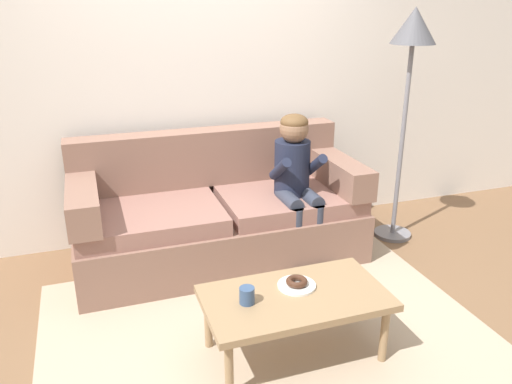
{
  "coord_description": "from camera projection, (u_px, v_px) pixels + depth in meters",
  "views": [
    {
      "loc": [
        -0.87,
        -2.56,
        1.86
      ],
      "look_at": [
        0.15,
        0.45,
        0.65
      ],
      "focal_mm": 35.69,
      "sensor_mm": 36.0,
      "label": 1
    }
  ],
  "objects": [
    {
      "name": "ground",
      "position": [
        256.0,
        316.0,
        3.19
      ],
      "size": [
        10.0,
        10.0,
        0.0
      ],
      "primitive_type": "plane",
      "color": "brown"
    },
    {
      "name": "wall_back",
      "position": [
        197.0,
        62.0,
        3.93
      ],
      "size": [
        8.0,
        0.1,
        2.8
      ],
      "primitive_type": "cube",
      "color": "silver",
      "rests_on": "ground"
    },
    {
      "name": "area_rug",
      "position": [
        270.0,
        339.0,
        2.96
      ],
      "size": [
        2.57,
        2.07,
        0.01
      ],
      "primitive_type": "cube",
      "color": "tan",
      "rests_on": "ground"
    },
    {
      "name": "couch",
      "position": [
        218.0,
        215.0,
        3.81
      ],
      "size": [
        2.08,
        0.9,
        0.93
      ],
      "color": "#846051",
      "rests_on": "ground"
    },
    {
      "name": "coffee_table",
      "position": [
        295.0,
        301.0,
        2.72
      ],
      "size": [
        0.98,
        0.54,
        0.39
      ],
      "color": "#937551",
      "rests_on": "ground"
    },
    {
      "name": "person_child",
      "position": [
        296.0,
        174.0,
        3.67
      ],
      "size": [
        0.34,
        0.58,
        1.1
      ],
      "color": "#1E2338",
      "rests_on": "ground"
    },
    {
      "name": "plate",
      "position": [
        297.0,
        285.0,
        2.78
      ],
      "size": [
        0.21,
        0.21,
        0.01
      ],
      "primitive_type": "cylinder",
      "color": "white",
      "rests_on": "coffee_table"
    },
    {
      "name": "donut",
      "position": [
        297.0,
        281.0,
        2.77
      ],
      "size": [
        0.13,
        0.13,
        0.04
      ],
      "primitive_type": "torus",
      "rotation": [
        0.0,
        0.0,
        1.62
      ],
      "color": "#422619",
      "rests_on": "plate"
    },
    {
      "name": "mug",
      "position": [
        247.0,
        295.0,
        2.62
      ],
      "size": [
        0.08,
        0.08,
        0.09
      ],
      "primitive_type": "cylinder",
      "color": "#334C72",
      "rests_on": "coffee_table"
    },
    {
      "name": "floor_lamp",
      "position": [
        411.0,
        52.0,
        3.74
      ],
      "size": [
        0.33,
        0.33,
        1.81
      ],
      "color": "slate",
      "rests_on": "ground"
    }
  ]
}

